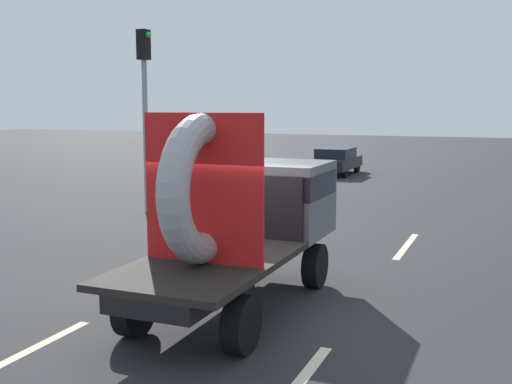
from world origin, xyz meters
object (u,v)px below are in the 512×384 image
at_px(distant_sedan, 272,180).
at_px(oncoming_car, 336,160).
at_px(flatbed_truck, 249,212).
at_px(traffic_light, 145,94).

relative_size(distant_sedan, oncoming_car, 1.05).
bearing_deg(flatbed_truck, oncoming_car, 101.00).
relative_size(distant_sedan, traffic_light, 0.74).
relative_size(flatbed_truck, distant_sedan, 1.28).
height_order(distant_sedan, oncoming_car, distant_sedan).
relative_size(traffic_light, oncoming_car, 1.42).
distance_m(flatbed_truck, distant_sedan, 11.46).
xyz_separation_m(flatbed_truck, oncoming_car, (-3.84, 19.74, -0.83)).
bearing_deg(distant_sedan, flatbed_truck, -70.89).
bearing_deg(traffic_light, oncoming_car, 78.52).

